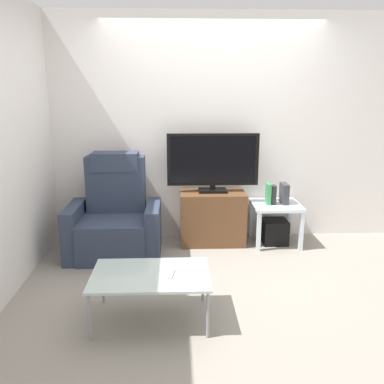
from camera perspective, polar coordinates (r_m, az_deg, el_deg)
name	(u,v)px	position (r m, az deg, el deg)	size (l,w,h in m)	color
ground_plane	(220,273)	(4.10, 3.95, -11.20)	(6.40, 6.40, 0.00)	gray
wall_back	(212,129)	(4.86, 2.78, 8.71)	(6.40, 0.06, 2.60)	silver
wall_side	(11,141)	(3.99, -23.79, 6.42)	(0.06, 4.48, 2.60)	silver
tv_stand	(212,217)	(4.79, 2.83, -3.54)	(0.74, 0.43, 0.61)	brown
television	(213,161)	(4.65, 2.91, 4.27)	(1.03, 0.20, 0.67)	black
recliner_armchair	(115,220)	(4.54, -10.63, -3.86)	(0.98, 0.78, 1.08)	#2D384C
side_table	(276,210)	(4.83, 11.53, -2.45)	(0.54, 0.54, 0.48)	silver
subwoofer_box	(275,231)	(4.91, 11.39, -5.37)	(0.28, 0.28, 0.28)	black
book_leftmost	(268,194)	(4.74, 10.53, -0.26)	(0.04, 0.13, 0.24)	#388C4C
book_middle	(273,195)	(4.76, 11.20, -0.38)	(0.05, 0.10, 0.22)	#262626
game_console	(284,193)	(4.82, 12.66, -0.20)	(0.07, 0.20, 0.23)	#333338
coffee_table	(151,276)	(3.22, -5.77, -11.57)	(0.90, 0.60, 0.38)	#B2C6C1
cell_phone	(169,274)	(3.18, -3.22, -11.25)	(0.07, 0.15, 0.01)	#B7B7BC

